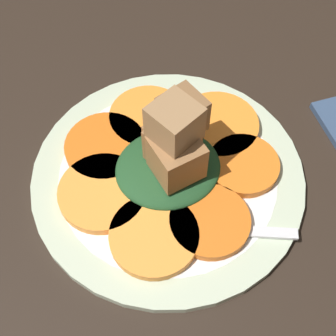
% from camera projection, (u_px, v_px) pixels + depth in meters
% --- Properties ---
extents(table_slab, '(1.20, 1.20, 0.02)m').
position_uv_depth(table_slab, '(168.00, 183.00, 0.51)').
color(table_slab, black).
rests_on(table_slab, ground).
extents(plate, '(0.29, 0.29, 0.01)m').
position_uv_depth(plate, '(168.00, 176.00, 0.50)').
color(plate, beige).
rests_on(plate, table_slab).
extents(carrot_slice_0, '(0.08, 0.08, 0.01)m').
position_uv_depth(carrot_slice_0, '(210.00, 221.00, 0.46)').
color(carrot_slice_0, orange).
rests_on(carrot_slice_0, plate).
extents(carrot_slice_1, '(0.08, 0.08, 0.01)m').
position_uv_depth(carrot_slice_1, '(243.00, 165.00, 0.50)').
color(carrot_slice_1, orange).
rests_on(carrot_slice_1, plate).
extents(carrot_slice_2, '(0.09, 0.09, 0.01)m').
position_uv_depth(carrot_slice_2, '(218.00, 125.00, 0.53)').
color(carrot_slice_2, orange).
rests_on(carrot_slice_2, plate).
extents(carrot_slice_3, '(0.09, 0.09, 0.01)m').
position_uv_depth(carrot_slice_3, '(147.00, 117.00, 0.53)').
color(carrot_slice_3, orange).
rests_on(carrot_slice_3, plate).
extents(carrot_slice_4, '(0.09, 0.09, 0.01)m').
position_uv_depth(carrot_slice_4, '(106.00, 147.00, 0.51)').
color(carrot_slice_4, orange).
rests_on(carrot_slice_4, plate).
extents(carrot_slice_5, '(0.09, 0.09, 0.01)m').
position_uv_depth(carrot_slice_5, '(102.00, 192.00, 0.48)').
color(carrot_slice_5, orange).
rests_on(carrot_slice_5, plate).
extents(carrot_slice_6, '(0.09, 0.09, 0.01)m').
position_uv_depth(carrot_slice_6, '(154.00, 236.00, 0.45)').
color(carrot_slice_6, orange).
rests_on(carrot_slice_6, plate).
extents(center_pile, '(0.11, 0.10, 0.10)m').
position_uv_depth(center_pile, '(172.00, 151.00, 0.47)').
color(center_pile, '#1E4723').
rests_on(center_pile, plate).
extents(fork, '(0.18, 0.08, 0.00)m').
position_uv_depth(fork, '(199.00, 229.00, 0.46)').
color(fork, silver).
rests_on(fork, plate).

